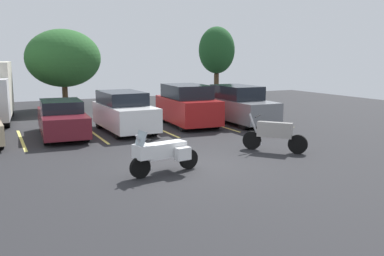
{
  "coord_description": "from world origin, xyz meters",
  "views": [
    {
      "loc": [
        -5.35,
        -11.39,
        3.35
      ],
      "look_at": [
        0.48,
        0.65,
        1.04
      ],
      "focal_mm": 38.91,
      "sensor_mm": 36.0,
      "label": 1
    }
  ],
  "objects_px": {
    "motorcycle_second": "(274,134)",
    "car_red": "(187,106)",
    "motorcycle_touring": "(162,153)",
    "car_grey": "(239,105)",
    "car_white": "(124,112)",
    "car_maroon": "(62,119)"
  },
  "relations": [
    {
      "from": "motorcycle_touring",
      "to": "car_red",
      "type": "xyz_separation_m",
      "value": [
        4.28,
        7.43,
        0.35
      ]
    },
    {
      "from": "car_maroon",
      "to": "car_white",
      "type": "relative_size",
      "value": 1.12
    },
    {
      "from": "motorcycle_second",
      "to": "car_red",
      "type": "height_order",
      "value": "car_red"
    },
    {
      "from": "motorcycle_touring",
      "to": "car_maroon",
      "type": "height_order",
      "value": "car_maroon"
    },
    {
      "from": "car_grey",
      "to": "car_red",
      "type": "bearing_deg",
      "value": 167.6
    },
    {
      "from": "car_maroon",
      "to": "car_grey",
      "type": "xyz_separation_m",
      "value": [
        8.57,
        -0.37,
        0.18
      ]
    },
    {
      "from": "car_maroon",
      "to": "car_grey",
      "type": "bearing_deg",
      "value": -2.48
    },
    {
      "from": "car_red",
      "to": "car_grey",
      "type": "relative_size",
      "value": 0.94
    },
    {
      "from": "motorcycle_touring",
      "to": "motorcycle_second",
      "type": "distance_m",
      "value": 4.71
    },
    {
      "from": "car_white",
      "to": "motorcycle_second",
      "type": "bearing_deg",
      "value": -59.9
    },
    {
      "from": "car_maroon",
      "to": "car_grey",
      "type": "distance_m",
      "value": 8.58
    },
    {
      "from": "car_maroon",
      "to": "car_red",
      "type": "bearing_deg",
      "value": 1.95
    },
    {
      "from": "car_white",
      "to": "motorcycle_touring",
      "type": "bearing_deg",
      "value": -98.07
    },
    {
      "from": "motorcycle_touring",
      "to": "car_grey",
      "type": "relative_size",
      "value": 0.48
    },
    {
      "from": "car_grey",
      "to": "car_maroon",
      "type": "bearing_deg",
      "value": 177.52
    },
    {
      "from": "car_red",
      "to": "motorcycle_second",
      "type": "bearing_deg",
      "value": -86.95
    },
    {
      "from": "motorcycle_second",
      "to": "car_red",
      "type": "xyz_separation_m",
      "value": [
        -0.35,
        6.5,
        0.36
      ]
    },
    {
      "from": "motorcycle_touring",
      "to": "car_grey",
      "type": "height_order",
      "value": "car_grey"
    },
    {
      "from": "motorcycle_second",
      "to": "car_grey",
      "type": "bearing_deg",
      "value": 69.09
    },
    {
      "from": "motorcycle_touring",
      "to": "car_white",
      "type": "bearing_deg",
      "value": 81.93
    },
    {
      "from": "motorcycle_second",
      "to": "car_white",
      "type": "xyz_separation_m",
      "value": [
        -3.61,
        6.23,
        0.27
      ]
    },
    {
      "from": "motorcycle_touring",
      "to": "car_red",
      "type": "bearing_deg",
      "value": 60.06
    }
  ]
}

